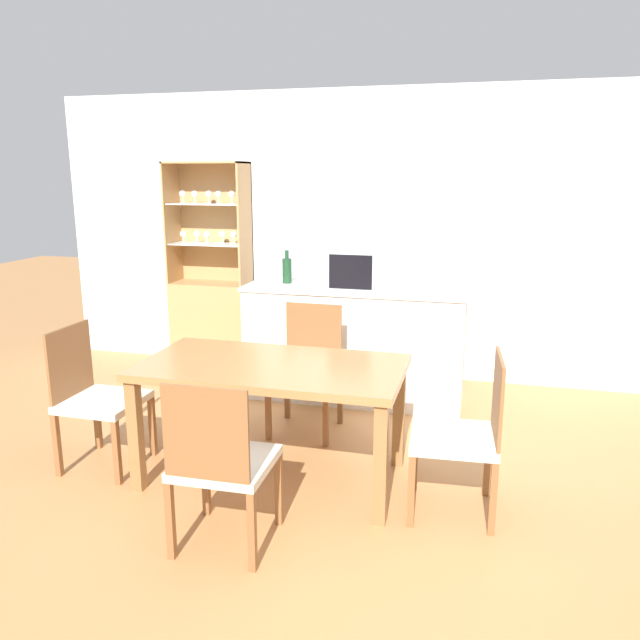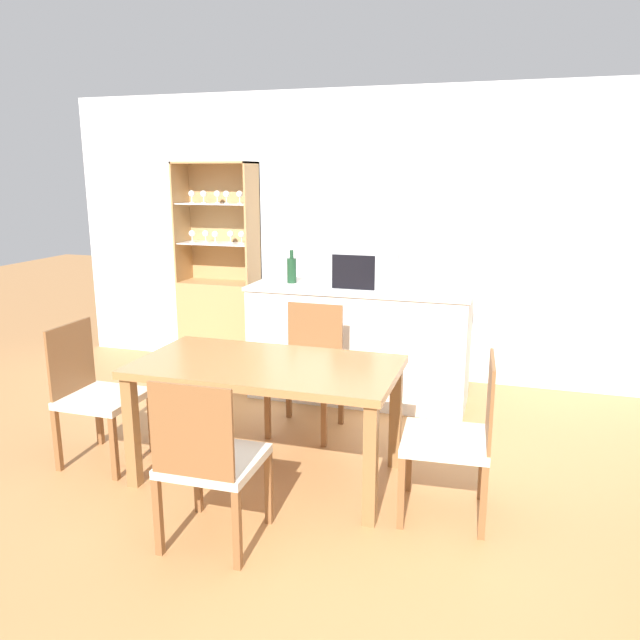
{
  "view_description": "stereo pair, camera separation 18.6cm",
  "coord_description": "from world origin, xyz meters",
  "px_view_note": "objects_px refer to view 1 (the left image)",
  "views": [
    {
      "loc": [
        0.63,
        -2.94,
        1.84
      ],
      "look_at": [
        -0.45,
        1.16,
        0.83
      ],
      "focal_mm": 35.0,
      "sensor_mm": 36.0,
      "label": 1
    },
    {
      "loc": [
        0.81,
        -2.89,
        1.84
      ],
      "look_at": [
        -0.45,
        1.16,
        0.83
      ],
      "focal_mm": 35.0,
      "sensor_mm": 36.0,
      "label": 2
    }
  ],
  "objects_px": {
    "display_cabinet": "(212,307)",
    "dining_chair_head_near": "(222,463)",
    "microwave": "(365,269)",
    "wine_bottle": "(287,270)",
    "dining_chair_head_far": "(307,369)",
    "dining_chair_side_right_near": "(463,435)",
    "dining_chair_side_left_near": "(96,397)",
    "dining_table": "(272,378)"
  },
  "relations": [
    {
      "from": "dining_chair_head_near",
      "to": "wine_bottle",
      "type": "bearing_deg",
      "value": 98.59
    },
    {
      "from": "display_cabinet",
      "to": "dining_chair_head_near",
      "type": "height_order",
      "value": "display_cabinet"
    },
    {
      "from": "dining_chair_side_left_near",
      "to": "dining_chair_head_far",
      "type": "height_order",
      "value": "same"
    },
    {
      "from": "dining_chair_side_left_near",
      "to": "microwave",
      "type": "height_order",
      "value": "microwave"
    },
    {
      "from": "dining_chair_side_left_near",
      "to": "dining_chair_head_far",
      "type": "bearing_deg",
      "value": 128.42
    },
    {
      "from": "display_cabinet",
      "to": "dining_chair_head_near",
      "type": "bearing_deg",
      "value": -64.91
    },
    {
      "from": "dining_table",
      "to": "dining_chair_head_far",
      "type": "distance_m",
      "value": 0.79
    },
    {
      "from": "microwave",
      "to": "dining_chair_side_left_near",
      "type": "bearing_deg",
      "value": -131.02
    },
    {
      "from": "dining_chair_side_right_near",
      "to": "wine_bottle",
      "type": "bearing_deg",
      "value": 38.77
    },
    {
      "from": "dining_chair_side_right_near",
      "to": "wine_bottle",
      "type": "xyz_separation_m",
      "value": [
        -1.52,
        1.65,
        0.59
      ]
    },
    {
      "from": "dining_chair_side_left_near",
      "to": "dining_chair_head_far",
      "type": "relative_size",
      "value": 1.0
    },
    {
      "from": "display_cabinet",
      "to": "microwave",
      "type": "distance_m",
      "value": 1.75
    },
    {
      "from": "wine_bottle",
      "to": "dining_table",
      "type": "bearing_deg",
      "value": -75.73
    },
    {
      "from": "dining_table",
      "to": "dining_chair_side_left_near",
      "type": "relative_size",
      "value": 1.73
    },
    {
      "from": "dining_chair_side_left_near",
      "to": "dining_chair_head_far",
      "type": "distance_m",
      "value": 1.44
    },
    {
      "from": "dining_chair_head_far",
      "to": "display_cabinet",
      "type": "bearing_deg",
      "value": -43.17
    },
    {
      "from": "dining_chair_head_near",
      "to": "dining_chair_head_far",
      "type": "bearing_deg",
      "value": 88.96
    },
    {
      "from": "microwave",
      "to": "wine_bottle",
      "type": "relative_size",
      "value": 1.92
    },
    {
      "from": "display_cabinet",
      "to": "wine_bottle",
      "type": "relative_size",
      "value": 7.07
    },
    {
      "from": "dining_chair_head_near",
      "to": "dining_chair_head_far",
      "type": "relative_size",
      "value": 1.0
    },
    {
      "from": "dining_chair_side_right_near",
      "to": "display_cabinet",
      "type": "bearing_deg",
      "value": 44.7
    },
    {
      "from": "display_cabinet",
      "to": "dining_chair_head_far",
      "type": "xyz_separation_m",
      "value": [
        1.31,
        -1.26,
        -0.12
      ]
    },
    {
      "from": "dining_chair_head_near",
      "to": "microwave",
      "type": "height_order",
      "value": "microwave"
    },
    {
      "from": "display_cabinet",
      "to": "dining_chair_side_right_near",
      "type": "xyz_separation_m",
      "value": [
        2.44,
        -2.15,
        -0.12
      ]
    },
    {
      "from": "display_cabinet",
      "to": "dining_chair_head_far",
      "type": "distance_m",
      "value": 1.82
    },
    {
      "from": "dining_chair_head_near",
      "to": "wine_bottle",
      "type": "relative_size",
      "value": 3.31
    },
    {
      "from": "dining_chair_head_near",
      "to": "dining_chair_head_far",
      "type": "height_order",
      "value": "same"
    },
    {
      "from": "dining_chair_side_left_near",
      "to": "dining_table",
      "type": "bearing_deg",
      "value": 96.49
    },
    {
      "from": "dining_chair_head_near",
      "to": "dining_chair_side_right_near",
      "type": "relative_size",
      "value": 1.0
    },
    {
      "from": "dining_table",
      "to": "wine_bottle",
      "type": "distance_m",
      "value": 1.63
    },
    {
      "from": "display_cabinet",
      "to": "dining_chair_head_near",
      "type": "distance_m",
      "value": 3.09
    },
    {
      "from": "dining_chair_head_near",
      "to": "dining_chair_side_left_near",
      "type": "relative_size",
      "value": 1.0
    },
    {
      "from": "dining_chair_side_right_near",
      "to": "dining_chair_head_far",
      "type": "relative_size",
      "value": 1.0
    },
    {
      "from": "display_cabinet",
      "to": "dining_chair_side_right_near",
      "type": "height_order",
      "value": "display_cabinet"
    },
    {
      "from": "dining_chair_head_near",
      "to": "dining_chair_head_far",
      "type": "distance_m",
      "value": 1.53
    },
    {
      "from": "display_cabinet",
      "to": "microwave",
      "type": "relative_size",
      "value": 3.67
    },
    {
      "from": "dining_chair_head_far",
      "to": "wine_bottle",
      "type": "bearing_deg",
      "value": -62.09
    },
    {
      "from": "dining_chair_head_near",
      "to": "display_cabinet",
      "type": "bearing_deg",
      "value": 114.04
    },
    {
      "from": "dining_chair_head_near",
      "to": "wine_bottle",
      "type": "xyz_separation_m",
      "value": [
        -0.39,
        2.29,
        0.59
      ]
    },
    {
      "from": "dining_chair_side_left_near",
      "to": "display_cabinet",
      "type": "bearing_deg",
      "value": -175.08
    },
    {
      "from": "dining_chair_head_near",
      "to": "dining_chair_side_right_near",
      "type": "distance_m",
      "value": 1.3
    },
    {
      "from": "dining_chair_head_far",
      "to": "dining_chair_side_right_near",
      "type": "bearing_deg",
      "value": 142.67
    }
  ]
}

